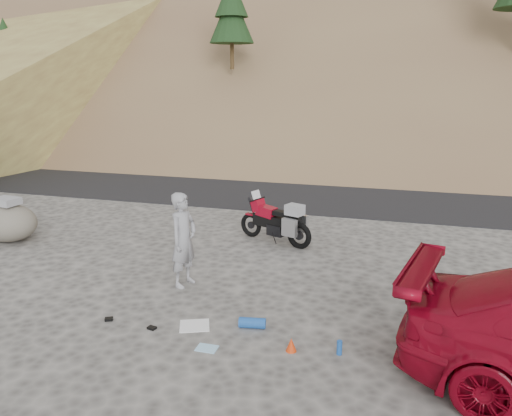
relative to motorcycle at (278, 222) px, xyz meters
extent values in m
plane|color=#484643|center=(-0.88, -2.85, -0.52)|extent=(140.00, 140.00, 0.00)
cube|color=black|center=(-0.88, 6.15, -0.52)|extent=(120.00, 7.00, 0.05)
cube|color=brown|center=(1.12, 27.15, 7.48)|extent=(110.00, 51.90, 46.72)
cube|color=brown|center=(1.12, 27.15, 7.78)|extent=(110.00, 43.28, 36.46)
cylinder|color=#3D2B16|center=(-4.88, 11.15, 4.38)|extent=(0.17, 0.17, 1.40)
cone|color=black|center=(-4.88, 11.15, 5.92)|extent=(2.00, 2.00, 2.25)
cylinder|color=#3D2B16|center=(-18.88, 13.15, 3.05)|extent=(0.15, 0.15, 1.26)
cone|color=black|center=(-18.88, 13.15, 4.44)|extent=(1.80, 1.80, 2.03)
cone|color=black|center=(-18.88, 13.15, 5.21)|extent=(1.35, 1.35, 1.58)
cone|color=black|center=(-18.88, 13.15, 5.98)|extent=(0.90, 0.90, 1.13)
torus|color=black|center=(-0.75, 0.30, -0.22)|extent=(0.60, 0.32, 0.60)
cylinder|color=black|center=(-0.75, 0.30, -0.22)|extent=(0.19, 0.12, 0.18)
torus|color=black|center=(0.56, -0.22, -0.22)|extent=(0.64, 0.35, 0.64)
cylinder|color=black|center=(0.56, -0.22, -0.22)|extent=(0.21, 0.14, 0.20)
cylinder|color=black|center=(-0.68, 0.27, 0.12)|extent=(0.34, 0.18, 0.74)
cylinder|color=black|center=(-0.56, 0.22, 0.47)|extent=(0.24, 0.54, 0.04)
cube|color=black|center=(-0.12, 0.05, -0.02)|extent=(1.10, 0.60, 0.27)
cube|color=black|center=(-0.03, 0.01, -0.20)|extent=(0.48, 0.40, 0.25)
cube|color=maroon|center=(-0.31, 0.12, 0.21)|extent=(0.54, 0.43, 0.28)
cube|color=maroon|center=(-0.54, 0.21, 0.32)|extent=(0.37, 0.39, 0.32)
cube|color=silver|center=(-0.60, 0.24, 0.56)|extent=(0.20, 0.29, 0.23)
cube|color=black|center=(0.10, -0.04, 0.23)|extent=(0.54, 0.37, 0.11)
cube|color=black|center=(0.42, -0.16, 0.19)|extent=(0.36, 0.27, 0.09)
cube|color=silver|center=(0.37, -0.40, 0.01)|extent=(0.38, 0.24, 0.41)
cube|color=silver|center=(0.54, 0.04, 0.01)|extent=(0.38, 0.24, 0.41)
cube|color=gray|center=(0.43, -0.17, 0.38)|extent=(0.47, 0.43, 0.24)
cube|color=maroon|center=(-0.75, 0.30, 0.06)|extent=(0.29, 0.20, 0.04)
cylinder|color=black|center=(-0.05, -0.16, -0.35)|extent=(0.09, 0.19, 0.33)
cylinder|color=silver|center=(0.35, -0.27, -0.15)|extent=(0.42, 0.23, 0.12)
imported|color=gray|center=(-1.10, -2.89, -0.52)|extent=(0.56, 0.73, 1.79)
ellipsoid|color=#555149|center=(-6.24, -1.63, -0.07)|extent=(1.69, 1.56, 0.90)
cube|color=gray|center=(-6.24, -1.63, 0.47)|extent=(0.71, 0.57, 0.18)
ellipsoid|color=#555149|center=(-6.70, -0.88, -0.33)|extent=(0.76, 0.72, 0.37)
cube|color=white|center=(-0.29, -4.37, -0.51)|extent=(0.59, 0.56, 0.02)
cylinder|color=#1A4DA0|center=(0.61, -4.17, -0.43)|extent=(0.44, 0.23, 0.17)
cylinder|color=#1A4DA0|center=(2.02, -4.57, -0.41)|extent=(0.09, 0.09, 0.21)
cone|color=red|center=(1.34, -4.68, -0.41)|extent=(0.16, 0.16, 0.20)
cube|color=black|center=(-0.89, -4.65, -0.50)|extent=(0.15, 0.12, 0.04)
cube|color=black|center=(-1.70, -4.58, -0.49)|extent=(0.16, 0.14, 0.04)
cube|color=#96C9E8|center=(0.15, -4.95, -0.51)|extent=(0.31, 0.23, 0.01)
camera|label=1|loc=(2.64, -10.99, 3.29)|focal=35.00mm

